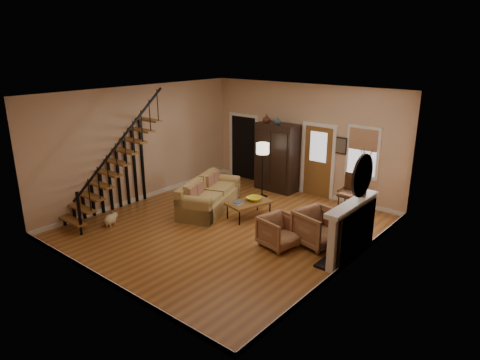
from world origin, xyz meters
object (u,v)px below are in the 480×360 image
Objects in this scene: side_chair at (349,193)px; armoire at (277,157)px; coffee_table at (249,209)px; armchair_right at (318,228)px; sofa at (210,195)px; floor_lamp at (262,171)px; armchair_left at (280,231)px.

armoire is at bearing 175.52° from side_chair.
armchair_right is at bearing -6.78° from coffee_table.
coffee_table is at bearing -130.26° from side_chair.
side_chair is (2.97, 2.39, 0.09)m from sofa.
coffee_table is 0.70× the size of floor_lamp.
coffee_table is at bearing -65.37° from floor_lamp.
floor_lamp is at bearing 71.31° from armchair_right.
armchair_right is at bearing -19.66° from sofa.
armchair_left is (2.34, -3.21, -0.69)m from armoire.
coffee_table is 1.13× the size of side_chair.
armoire reaches higher than floor_lamp.
floor_lamp is (-2.27, 2.38, 0.46)m from armchair_left.
armchair_left reaches higher than coffee_table.
armchair_left is (1.59, -0.89, 0.14)m from coffee_table.
sofa is at bearing -141.19° from side_chair.
coffee_table is 2.80m from side_chair.
armoire is at bearing 107.88° from coffee_table.
coffee_table is (0.75, -2.33, -0.83)m from armoire.
armoire is at bearing 61.35° from armchair_right.
armoire is at bearing 47.16° from armchair_left.
armoire is 2.30× the size of armchair_right.
sofa is 1.96× the size of coffee_table.
sofa is at bearing 88.39° from armchair_left.
sofa is (-0.42, -2.59, -0.63)m from armoire.
armchair_left is at bearing -94.03° from side_chair.
coffee_table is at bearing 71.95° from armchair_left.
side_chair is at bearing 22.31° from armchair_right.
floor_lamp is at bearing -85.41° from armoire.
side_chair is at bearing 49.74° from coffee_table.
armchair_right is 0.90× the size of side_chair.
armoire is 2.70m from sofa.
side_chair is (0.21, 3.01, 0.15)m from armchair_left.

